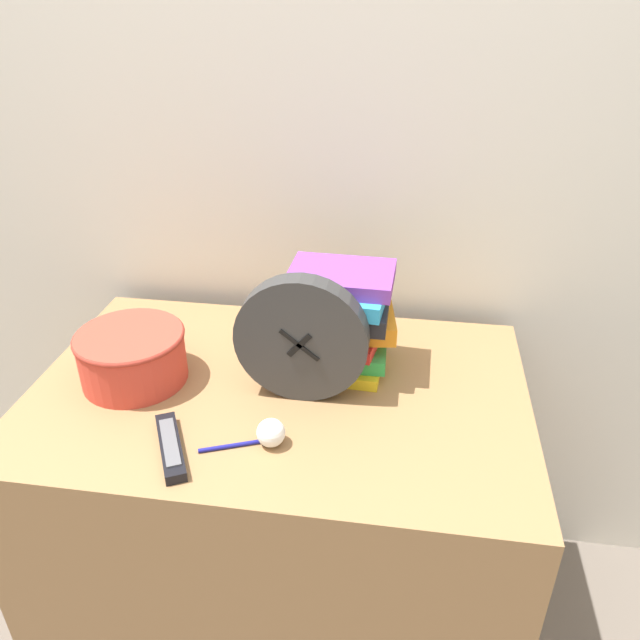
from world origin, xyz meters
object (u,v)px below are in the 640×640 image
(book_stack, at_px, (338,317))
(basket, at_px, (132,354))
(tv_remote, at_px, (170,446))
(crumpled_paper_ball, at_px, (271,433))
(desk_clock, at_px, (301,340))
(pen, at_px, (239,445))

(book_stack, relative_size, basket, 1.09)
(tv_remote, xyz_separation_m, crumpled_paper_ball, (0.18, 0.05, 0.02))
(book_stack, xyz_separation_m, tv_remote, (-0.26, -0.33, -0.11))
(book_stack, xyz_separation_m, basket, (-0.42, -0.12, -0.06))
(basket, relative_size, tv_remote, 1.30)
(book_stack, bearing_deg, desk_clock, -115.03)
(desk_clock, bearing_deg, tv_remote, -135.12)
(tv_remote, bearing_deg, pen, 14.42)
(tv_remote, xyz_separation_m, pen, (0.12, 0.03, -0.01))
(crumpled_paper_ball, distance_m, pen, 0.06)
(book_stack, distance_m, crumpled_paper_ball, 0.31)
(desk_clock, relative_size, pen, 1.91)
(basket, xyz_separation_m, pen, (0.27, -0.18, -0.06))
(crumpled_paper_ball, bearing_deg, tv_remote, -165.35)
(basket, distance_m, pen, 0.33)
(basket, distance_m, crumpled_paper_ball, 0.37)
(basket, height_order, tv_remote, basket)
(crumpled_paper_ball, relative_size, pen, 0.38)
(tv_remote, bearing_deg, crumpled_paper_ball, 14.65)
(book_stack, xyz_separation_m, pen, (-0.14, -0.30, -0.11))
(crumpled_paper_ball, height_order, pen, crumpled_paper_ball)
(pen, bearing_deg, tv_remote, -165.58)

